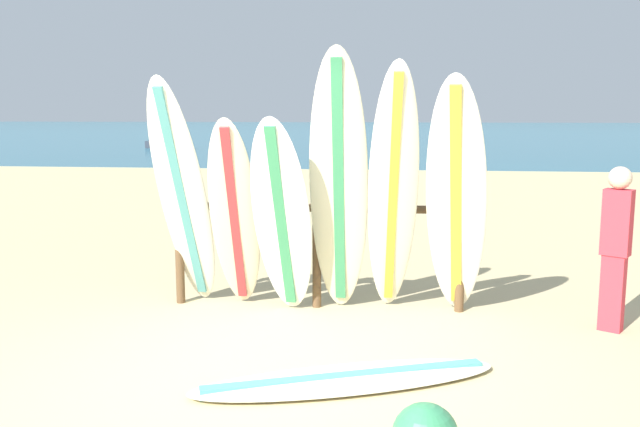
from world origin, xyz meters
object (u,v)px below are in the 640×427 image
(surfboard_leaning_center_right, at_px, (393,194))
(surfboard_lying_on_sand, at_px, (347,379))
(surfboard_leaning_far_left, at_px, (183,197))
(beachgoer_standing, at_px, (616,242))
(surfboard_leaning_center_left, at_px, (282,219))
(surfboard_rack, at_px, (317,234))
(surfboard_leaning_left, at_px, (235,216))
(surfboard_leaning_right, at_px, (456,201))
(small_boat_offshore, at_px, (168,144))
(surfboard_leaning_center, at_px, (339,186))

(surfboard_leaning_center_right, xyz_separation_m, surfboard_lying_on_sand, (-0.32, -1.57, -1.18))
(surfboard_leaning_far_left, height_order, beachgoer_standing, surfboard_leaning_far_left)
(surfboard_leaning_center_left, bearing_deg, surfboard_rack, 56.41)
(surfboard_leaning_left, xyz_separation_m, surfboard_leaning_center_left, (0.48, -0.12, 0.01))
(surfboard_leaning_right, distance_m, small_boat_offshore, 29.72)
(surfboard_rack, xyz_separation_m, surfboard_leaning_center_left, (-0.28, -0.43, 0.22))
(surfboard_leaning_center_right, bearing_deg, surfboard_leaning_left, 177.81)
(surfboard_rack, distance_m, surfboard_leaning_center_left, 0.56)
(surfboard_leaning_center, xyz_separation_m, surfboard_leaning_center_right, (0.51, -0.05, -0.07))
(surfboard_leaning_right, relative_size, beachgoer_standing, 1.54)
(surfboard_leaning_left, height_order, beachgoer_standing, surfboard_leaning_left)
(surfboard_leaning_far_left, bearing_deg, surfboard_lying_on_sand, -43.32)
(surfboard_leaning_center, relative_size, surfboard_leaning_center_right, 1.06)
(surfboard_leaning_far_left, height_order, surfboard_lying_on_sand, surfboard_leaning_far_left)
(surfboard_leaning_far_left, height_order, surfboard_leaning_center_right, surfboard_leaning_center_right)
(surfboard_leaning_left, distance_m, surfboard_leaning_right, 2.12)
(surfboard_leaning_center_right, relative_size, surfboard_lying_on_sand, 1.02)
(surfboard_leaning_center, relative_size, small_boat_offshore, 0.90)
(surfboard_leaning_center_left, bearing_deg, surfboard_leaning_right, 3.03)
(surfboard_leaning_center_left, height_order, small_boat_offshore, surfboard_leaning_center_left)
(small_boat_offshore, bearing_deg, surfboard_leaning_center_left, -69.19)
(surfboard_leaning_center, bearing_deg, surfboard_leaning_right, -1.77)
(surfboard_leaning_center_right, bearing_deg, surfboard_lying_on_sand, -101.39)
(surfboard_lying_on_sand, relative_size, small_boat_offshore, 0.84)
(beachgoer_standing, bearing_deg, surfboard_leaning_left, 177.55)
(surfboard_rack, distance_m, surfboard_leaning_center_right, 0.95)
(surfboard_rack, relative_size, surfboard_leaning_far_left, 1.28)
(surfboard_leaning_left, bearing_deg, surfboard_lying_on_sand, -53.31)
(surfboard_leaning_far_left, relative_size, surfboard_leaning_right, 1.00)
(surfboard_leaning_far_left, distance_m, small_boat_offshore, 28.72)
(surfboard_leaning_center, distance_m, surfboard_leaning_center_right, 0.52)
(surfboard_leaning_far_left, distance_m, surfboard_leaning_center_left, 1.02)
(surfboard_rack, height_order, surfboard_leaning_left, surfboard_leaning_left)
(surfboard_leaning_right, distance_m, beachgoer_standing, 1.46)
(surfboard_rack, height_order, surfboard_leaning_center, surfboard_leaning_center)
(surfboard_leaning_center, bearing_deg, surfboard_leaning_center_left, -167.25)
(surfboard_leaning_right, height_order, beachgoer_standing, surfboard_leaning_right)
(surfboard_leaning_far_left, relative_size, beachgoer_standing, 1.54)
(surfboard_lying_on_sand, bearing_deg, beachgoer_standing, 32.48)
(surfboard_leaning_center, distance_m, beachgoer_standing, 2.55)
(surfboard_leaning_left, relative_size, surfboard_lying_on_sand, 0.81)
(surfboard_rack, bearing_deg, surfboard_lying_on_sand, -77.12)
(surfboard_rack, relative_size, beachgoer_standing, 1.97)
(surfboard_rack, bearing_deg, small_boat_offshore, 111.64)
(surfboard_rack, height_order, surfboard_leaning_center_left, surfboard_leaning_center_left)
(small_boat_offshore, bearing_deg, surfboard_rack, -68.36)
(surfboard_leaning_far_left, relative_size, surfboard_lying_on_sand, 0.97)
(beachgoer_standing, height_order, small_boat_offshore, beachgoer_standing)
(surfboard_leaning_far_left, bearing_deg, surfboard_leaning_center, -0.19)
(surfboard_rack, distance_m, surfboard_leaning_far_left, 1.38)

